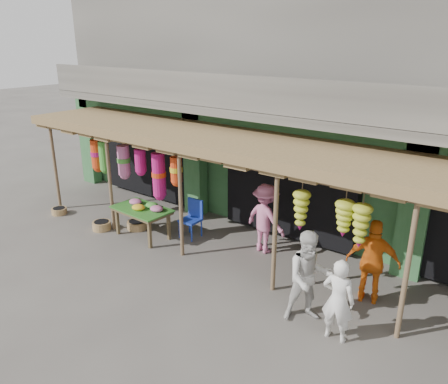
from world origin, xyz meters
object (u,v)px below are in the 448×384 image
Objects in this scene: blue_chair at (192,216)px; person_front at (338,300)px; flower_table at (143,210)px; person_vendor at (373,262)px; person_right at (309,277)px; person_shopper at (265,218)px.

blue_chair is 4.94m from person_front.
person_vendor is (5.69, 0.62, 0.11)m from flower_table.
blue_chair is at bearing -17.41° from person_vendor.
person_right is (4.98, -0.63, 0.13)m from flower_table.
person_right reaches higher than person_shopper.
person_right is 1.44m from person_vendor.
person_vendor reaches higher than blue_chair.
person_shopper is (1.94, 0.41, 0.30)m from blue_chair.
blue_chair reaches higher than flower_table.
person_shopper reaches higher than person_front.
blue_chair is 4.26m from person_right.
flower_table is at bearing -9.18° from person_vendor.
person_shopper reaches higher than flower_table.
blue_chair is at bearing 119.31° from person_right.
flower_table is 0.93× the size of person_shopper.
person_shopper is (-2.06, 1.83, -0.02)m from person_right.
person_shopper is at bearing 97.22° from person_right.
person_front reaches higher than flower_table.
person_front is 0.69m from person_right.
person_right is 2.75m from person_shopper.
person_shopper is (-2.77, 0.58, -0.01)m from person_vendor.
person_front is at bearing -21.22° from blue_chair.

